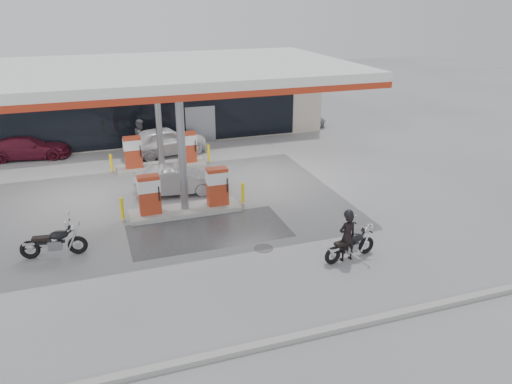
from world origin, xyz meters
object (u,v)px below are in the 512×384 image
at_px(pump_island_far, 161,155).
at_px(parked_car_right, 297,119).
at_px(pump_island_near, 184,197).
at_px(parked_motorcycle, 55,243).
at_px(biker_main, 347,237).
at_px(attendant, 141,137).
at_px(parked_car_left, 28,147).
at_px(sedan_white, 166,141).
at_px(main_motorcycle, 351,246).
at_px(hatchback_silver, 177,180).

relative_size(pump_island_far, parked_car_right, 1.32).
distance_m(pump_island_near, parked_motorcycle, 5.40).
xyz_separation_m(pump_island_near, parked_car_right, (10.00, 11.60, -0.17)).
relative_size(biker_main, attendant, 0.89).
distance_m(pump_island_far, parked_car_left, 7.73).
height_order(biker_main, sedan_white, biker_main).
distance_m(biker_main, parked_car_left, 19.12).
bearing_deg(biker_main, main_motorcycle, -172.86).
height_order(sedan_white, hatchback_silver, sedan_white).
height_order(pump_island_near, hatchback_silver, pump_island_near).
relative_size(pump_island_far, attendant, 2.61).
bearing_deg(hatchback_silver, biker_main, -144.26).
height_order(parked_motorcycle, sedan_white, sedan_white).
xyz_separation_m(attendant, parked_car_right, (10.65, 2.80, -0.45)).
bearing_deg(attendant, parked_car_right, -51.15).
distance_m(main_motorcycle, biker_main, 0.44).
bearing_deg(sedan_white, main_motorcycle, -175.84).
height_order(pump_island_far, parked_car_right, pump_island_far).
relative_size(biker_main, parked_motorcycle, 0.78).
distance_m(biker_main, parked_motorcycle, 9.94).
bearing_deg(pump_island_near, main_motorcycle, -50.88).
xyz_separation_m(pump_island_far, attendant, (-0.65, 2.80, 0.27)).
height_order(main_motorcycle, parked_motorcycle, parked_motorcycle).
bearing_deg(parked_car_left, biker_main, -137.65).
bearing_deg(parked_car_right, main_motorcycle, 175.29).
distance_m(biker_main, hatchback_silver, 8.95).
height_order(main_motorcycle, attendant, attendant).
height_order(pump_island_near, parked_car_right, pump_island_near).
bearing_deg(parked_car_right, biker_main, 174.75).
bearing_deg(parked_car_right, attendant, 117.56).
xyz_separation_m(biker_main, parked_car_right, (5.63, 17.26, -0.33)).
xyz_separation_m(sedan_white, attendant, (-1.26, 0.60, 0.20)).
height_order(pump_island_far, parked_car_left, pump_island_far).
relative_size(attendant, parked_car_right, 0.51).
xyz_separation_m(biker_main, parked_motorcycle, (-9.31, 3.48, -0.37)).
bearing_deg(parked_car_right, pump_island_far, 132.08).
bearing_deg(pump_island_near, pump_island_far, 90.00).
xyz_separation_m(sedan_white, hatchback_silver, (-0.51, -6.00, -0.16)).
distance_m(parked_motorcycle, parked_car_right, 20.32).
xyz_separation_m(hatchback_silver, parked_car_left, (-6.70, 7.80, 0.01)).
height_order(pump_island_near, parked_car_left, pump_island_near).
distance_m(main_motorcycle, sedan_white, 14.37).
xyz_separation_m(pump_island_far, hatchback_silver, (0.09, -3.80, -0.09)).
bearing_deg(parked_car_left, sedan_white, -96.72).
bearing_deg(sedan_white, hatchback_silver, 163.27).
relative_size(sedan_white, parked_car_right, 1.19).
distance_m(sedan_white, parked_car_left, 7.44).
bearing_deg(pump_island_near, parked_car_right, 49.25).
distance_m(main_motorcycle, attendant, 15.33).
xyz_separation_m(pump_island_near, biker_main, (4.37, -5.65, 0.16)).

